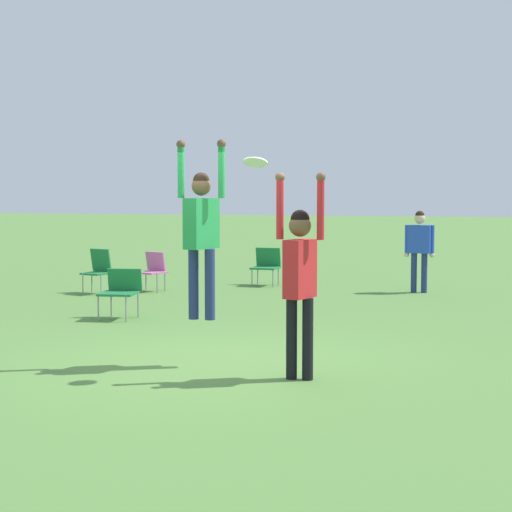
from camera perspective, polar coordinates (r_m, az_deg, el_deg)
The scene contains 9 objects.
ground_plane at distance 10.24m, azimuth -2.52°, elevation -7.20°, with size 120.00×120.00×0.00m, color #56843D.
person_jumping at distance 9.96m, azimuth -3.66°, elevation 2.09°, with size 0.60×0.49×2.10m.
person_defending at distance 9.24m, azimuth 2.94°, elevation -0.89°, with size 0.55×0.44×2.25m.
frisbee at distance 9.38m, azimuth -0.03°, elevation 6.27°, with size 0.27×0.25×0.11m.
camping_chair_2 at distance 18.56m, azimuth 0.70°, elevation -0.53°, with size 0.57×0.60×0.81m.
camping_chair_3 at distance 17.39m, azimuth -10.46°, elevation -0.78°, with size 0.57×0.61×0.89m.
camping_chair_4 at distance 17.63m, azimuth -6.87°, elevation -0.81°, with size 0.64×0.69×0.80m.
camping_chair_5 at distance 13.92m, azimuth -9.00°, elevation -2.18°, with size 0.63×0.66×0.79m.
person_spectator_near at distance 17.50m, azimuth 10.84°, elevation 0.81°, with size 0.61×0.26×1.65m.
Camera 1 is at (3.12, -9.53, 2.05)m, focal length 60.00 mm.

